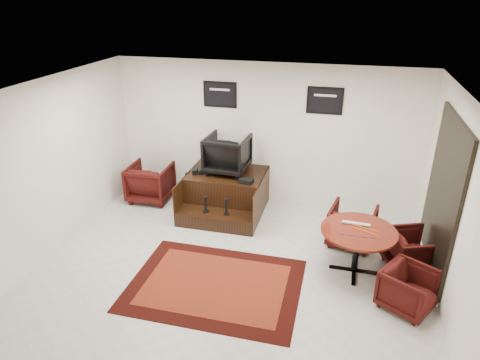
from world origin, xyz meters
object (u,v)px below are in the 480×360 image
armchair_side (150,181)px  meeting_table (358,235)px  shine_podium (226,194)px  table_chair_back (352,224)px  table_chair_corner (409,288)px  shine_chair (228,152)px  table_chair_window (411,249)px

armchair_side → meeting_table: bearing=157.9°
shine_podium → table_chair_back: 2.50m
shine_podium → armchair_side: size_ratio=1.81×
table_chair_back → shine_podium: bearing=-3.9°
shine_podium → table_chair_back: bearing=-14.9°
meeting_table → table_chair_corner: 1.02m
shine_podium → table_chair_back: (2.41, -0.64, 0.02)m
meeting_table → table_chair_back: 0.86m
shine_podium → meeting_table: (2.49, -1.45, 0.30)m
shine_chair → meeting_table: bearing=150.3°
shine_chair → armchair_side: size_ratio=0.96×
table_chair_back → table_chair_window: 1.04m
table_chair_back → table_chair_corner: size_ratio=1.13×
shine_chair → table_chair_window: bearing=161.6°
shine_podium → table_chair_corner: (3.19, -2.13, -0.02)m
table_chair_corner → armchair_side: bearing=96.2°
table_chair_window → meeting_table: bearing=87.9°
armchair_side → meeting_table: (4.12, -1.52, 0.23)m
armchair_side → table_chair_back: bearing=168.2°
table_chair_corner → shine_chair: bearing=85.1°
armchair_side → table_chair_back: (4.05, -0.71, -0.04)m
meeting_table → table_chair_window: meeting_table is taller
shine_podium → shine_chair: bearing=90.0°
armchair_side → table_chair_window: bearing=164.2°
shine_chair → table_chair_window: 3.66m
meeting_table → shine_podium: bearing=149.7°
armchair_side → table_chair_corner: size_ratio=1.26×
armchair_side → table_chair_corner: armchair_side is taller
shine_chair → armchair_side: (-1.63, -0.08, -0.75)m
meeting_table → table_chair_window: bearing=19.6°
shine_chair → table_chair_window: (3.31, -1.31, -0.82)m
table_chair_corner → meeting_table: bearing=76.7°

